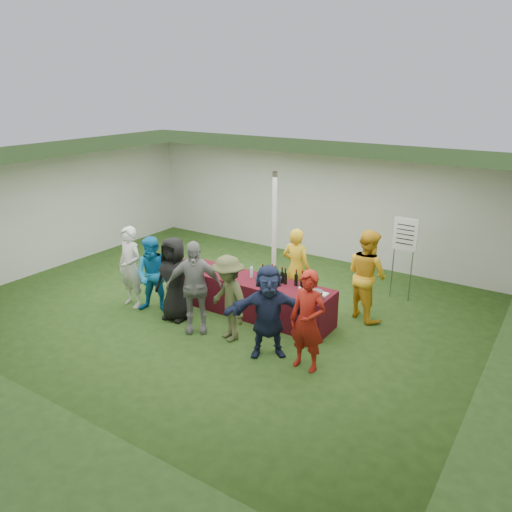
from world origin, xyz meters
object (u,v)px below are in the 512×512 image
Objects in this scene: customer_4 at (229,298)px; customer_5 at (268,311)px; customer_1 at (154,275)px; customer_3 at (194,287)px; staff_back at (367,275)px; customer_6 at (308,321)px; serving_table at (248,295)px; customer_0 at (130,267)px; staff_pourer at (296,268)px; wine_list_sign at (405,241)px; dump_bucket at (316,295)px; customer_2 at (174,279)px.

customer_5 is at bearing 21.11° from customer_4.
customer_3 is at bearing -33.09° from customer_1.
customer_6 is at bearing 116.29° from staff_back.
serving_table is 1.34m from customer_3.
customer_3 is (1.22, -0.21, 0.10)m from customer_1.
serving_table is 1.76m from customer_5.
customer_6 is (2.35, -0.02, -0.04)m from customer_3.
customer_4 reaches higher than customer_1.
customer_6 is at bearing -27.03° from customer_1.
customer_6 is (4.17, -0.17, -0.01)m from customer_0.
wine_list_sign is at bearing -136.00° from staff_pourer.
serving_table is 1.92m from customer_1.
serving_table is 2.11× the size of customer_0.
customer_3 reaches higher than customer_6.
customer_0 is at bearing -168.04° from dump_bucket.
customer_4 is 1.64m from customer_6.
customer_3 is at bearing -179.04° from customer_6.
dump_bucket is 0.14× the size of customer_6.
serving_table is 2.21× the size of customer_5.
customer_0 reaches higher than customer_4.
wine_list_sign is 1.08× the size of customer_2.
staff_back is at bearing 6.14° from customer_1.
customer_6 is (-0.09, -2.30, -0.06)m from staff_back.
customer_2 is (-1.03, -1.00, 0.46)m from serving_table.
wine_list_sign is 1.11× the size of customer_5.
staff_pourer is at bearing 133.46° from dump_bucket.
customer_5 reaches higher than dump_bucket.
dump_bucket is 2.76m from customer_2.
customer_5 is (3.43, -0.16, -0.04)m from customer_0.
dump_bucket is at bearing -7.73° from serving_table.
wine_list_sign reaches higher than customer_1.
customer_5 is at bearing -179.59° from customer_6.
wine_list_sign reaches higher than serving_table.
staff_back reaches higher than serving_table.
staff_pourer is 1.01× the size of customer_2.
dump_bucket reaches higher than serving_table.
customer_6 is at bearing -7.26° from customer_2.
staff_back is 4.76m from customer_0.
customer_5 is at bearing -112.09° from dump_bucket.
customer_1 is 0.57m from customer_2.
serving_table is 2.29× the size of customer_1.
staff_pourer is at bearing 50.14° from serving_table.
customer_3 is 2.35m from customer_6.
customer_1 is at bearing -139.92° from wine_list_sign.
wine_list_sign is at bearing 85.26° from customer_6.
wine_list_sign is at bearing 74.02° from dump_bucket.
customer_0 is (-2.86, -1.82, 0.01)m from staff_pourer.
staff_pourer is 1.04× the size of customer_5.
serving_table is 1.99× the size of staff_back.
serving_table is 15.13× the size of dump_bucket.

